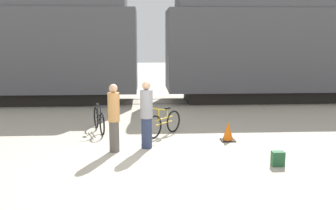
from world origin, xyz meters
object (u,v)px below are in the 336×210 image
object	(u,v)px
bicycle_black	(99,120)
traffic_cone	(228,132)
bicycle_yellow	(164,123)
person_in_tan	(114,118)
backpack	(278,159)
person_in_grey	(147,115)
freight_train	(152,37)

from	to	relation	value
bicycle_black	traffic_cone	world-z (taller)	bicycle_black
bicycle_yellow	person_in_tan	size ratio (longest dim) A/B	0.75
backpack	traffic_cone	world-z (taller)	traffic_cone
bicycle_black	backpack	distance (m)	5.77
bicycle_black	backpack	xyz separation A→B (m)	(4.45, -3.66, -0.20)
person_in_tan	bicycle_yellow	bearing A→B (deg)	91.55
bicycle_yellow	person_in_grey	world-z (taller)	person_in_grey
freight_train	person_in_tan	bearing A→B (deg)	-97.95
freight_train	bicycle_yellow	xyz separation A→B (m)	(0.22, -6.53, -2.60)
bicycle_yellow	traffic_cone	distance (m)	1.94
bicycle_black	traffic_cone	distance (m)	4.03
freight_train	backpack	size ratio (longest dim) A/B	143.06
person_in_tan	freight_train	bearing A→B (deg)	122.81
backpack	freight_train	bearing A→B (deg)	105.52
person_in_grey	freight_train	bearing A→B (deg)	-172.11
freight_train	traffic_cone	xyz separation A→B (m)	(2.00, -7.29, -2.71)
bicycle_black	bicycle_yellow	bearing A→B (deg)	-16.56
bicycle_yellow	freight_train	bearing A→B (deg)	91.93
bicycle_yellow	person_in_grey	distance (m)	1.58
bicycle_black	person_in_tan	world-z (taller)	person_in_tan
person_in_tan	bicycle_black	bearing A→B (deg)	146.58
backpack	person_in_tan	bearing A→B (deg)	159.97
person_in_tan	backpack	bearing A→B (deg)	20.73
freight_train	person_in_grey	bearing A→B (deg)	-92.27
bicycle_yellow	bicycle_black	xyz separation A→B (m)	(-2.01, 0.60, 0.01)
freight_train	person_in_grey	xyz separation A→B (m)	(-0.31, -7.91, -2.06)
backpack	traffic_cone	xyz separation A→B (m)	(-0.66, 2.30, 0.08)
traffic_cone	freight_train	bearing A→B (deg)	105.36
person_in_tan	backpack	xyz separation A→B (m)	(3.81, -1.39, -0.73)
freight_train	bicycle_black	distance (m)	6.72
bicycle_yellow	bicycle_black	distance (m)	2.10
person_in_grey	traffic_cone	size ratio (longest dim) A/B	3.24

